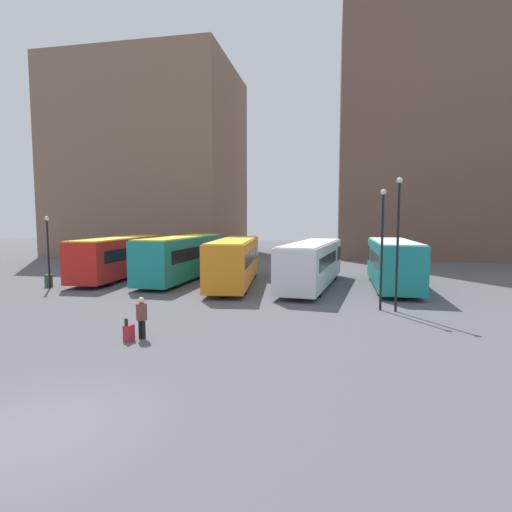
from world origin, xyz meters
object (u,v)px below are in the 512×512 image
traveler (142,314)px  lamp_post_1 (382,240)px  lamp_post_0 (398,235)px  lamp_post_2 (48,245)px  trash_bin (49,281)px  bus_0 (120,256)px  bus_3 (313,262)px  bus_4 (393,262)px  suitcase (129,333)px  bus_1 (183,256)px  bus_2 (235,260)px

traveler → lamp_post_1: lamp_post_1 is taller
lamp_post_0 → lamp_post_2: lamp_post_0 is taller
lamp_post_0 → trash_bin: lamp_post_0 is taller
lamp_post_1 → lamp_post_0: bearing=-17.7°
bus_0 → bus_3: size_ratio=0.94×
bus_4 → suitcase: bus_4 is taller
bus_3 → lamp_post_2: (-17.23, -4.21, 1.21)m
bus_4 → lamp_post_0: 7.77m
bus_1 → suitcase: bearing=-164.8°
bus_2 → lamp_post_1: size_ratio=1.91×
suitcase → trash_bin: size_ratio=1.05×
bus_2 → bus_4: size_ratio=1.17×
bus_0 → bus_4: 20.39m
traveler → suitcase: (-0.34, -0.39, -0.64)m
traveler → suitcase: bearing=151.1°
bus_3 → suitcase: 15.31m
bus_0 → bus_1: size_ratio=0.96×
traveler → lamp_post_2: (-11.41, 9.35, 1.92)m
lamp_post_2 → trash_bin: (-0.47, 0.49, -2.46)m
trash_bin → traveler: bearing=-39.6°
bus_4 → lamp_post_2: 23.06m
bus_0 → bus_3: bus_0 is taller
bus_1 → lamp_post_1: bearing=-119.1°
traveler → lamp_post_2: size_ratio=0.34×
bus_3 → lamp_post_0: 8.55m
bus_4 → traveler: bus_4 is taller
traveler → trash_bin: bearing=63.1°
bus_4 → bus_0: bearing=89.2°
suitcase → lamp_post_1: (9.92, 7.22, 3.24)m
bus_1 → bus_2: size_ratio=1.02×
bus_1 → lamp_post_0: bearing=-118.5°
bus_3 → suitcase: size_ratio=13.57×
lamp_post_0 → bus_0: bearing=157.9°
bus_0 → suitcase: size_ratio=12.72×
bus_4 → trash_bin: bearing=100.9°
bus_2 → lamp_post_2: lamp_post_2 is taller
bus_0 → suitcase: 17.44m
bus_3 → trash_bin: bus_3 is taller
bus_3 → traveler: (-5.81, -13.56, -0.71)m
bus_4 → bus_1: bearing=87.5°
trash_bin → lamp_post_1: bearing=-8.0°
bus_1 → bus_2: (4.53, -1.69, -0.05)m
bus_4 → lamp_post_2: size_ratio=2.07×
bus_2 → lamp_post_2: bearing=101.4°
bus_1 → bus_4: (15.26, -0.82, -0.07)m
bus_1 → lamp_post_0: size_ratio=1.78×
bus_1 → traveler: bearing=-163.2°
bus_2 → lamp_post_0: 12.05m
bus_0 → bus_4: size_ratio=1.14×
bus_2 → bus_4: (10.73, 0.87, -0.02)m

